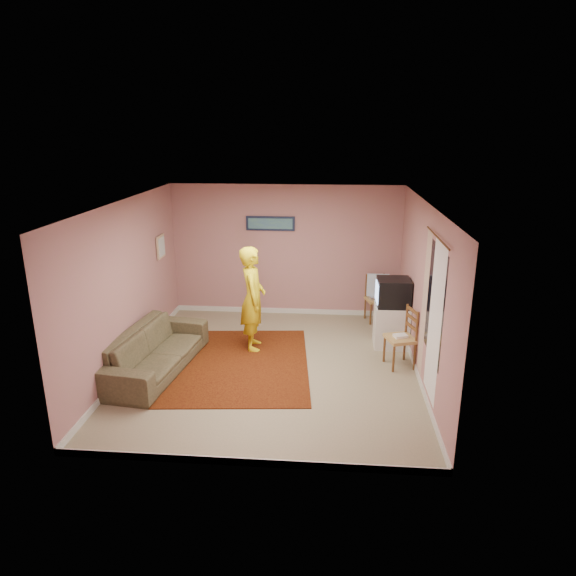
# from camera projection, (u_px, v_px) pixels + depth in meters

# --- Properties ---
(ground) EXTENTS (5.00, 5.00, 0.00)m
(ground) POSITION_uv_depth(u_px,v_px,m) (272.00, 367.00, 8.13)
(ground) COLOR gray
(ground) RESTS_ON ground
(wall_back) EXTENTS (4.50, 0.02, 2.60)m
(wall_back) POSITION_uv_depth(u_px,v_px,m) (286.00, 251.00, 10.11)
(wall_back) COLOR #A1716A
(wall_back) RESTS_ON ground
(wall_front) EXTENTS (4.50, 0.02, 2.60)m
(wall_front) POSITION_uv_depth(u_px,v_px,m) (244.00, 361.00, 5.36)
(wall_front) COLOR #A1716A
(wall_front) RESTS_ON ground
(wall_left) EXTENTS (0.02, 5.00, 2.60)m
(wall_left) POSITION_uv_depth(u_px,v_px,m) (127.00, 285.00, 7.92)
(wall_left) COLOR #A1716A
(wall_left) RESTS_ON ground
(wall_right) EXTENTS (0.02, 5.00, 2.60)m
(wall_right) POSITION_uv_depth(u_px,v_px,m) (423.00, 293.00, 7.56)
(wall_right) COLOR #A1716A
(wall_right) RESTS_ON ground
(ceiling) EXTENTS (4.50, 5.00, 0.02)m
(ceiling) POSITION_uv_depth(u_px,v_px,m) (271.00, 203.00, 7.35)
(ceiling) COLOR silver
(ceiling) RESTS_ON wall_back
(baseboard_back) EXTENTS (4.50, 0.02, 0.10)m
(baseboard_back) POSITION_uv_depth(u_px,v_px,m) (286.00, 311.00, 10.48)
(baseboard_back) COLOR silver
(baseboard_back) RESTS_ON ground
(baseboard_front) EXTENTS (4.50, 0.02, 0.10)m
(baseboard_front) POSITION_uv_depth(u_px,v_px,m) (247.00, 462.00, 5.74)
(baseboard_front) COLOR silver
(baseboard_front) RESTS_ON ground
(baseboard_left) EXTENTS (0.02, 5.00, 0.10)m
(baseboard_left) POSITION_uv_depth(u_px,v_px,m) (135.00, 359.00, 8.29)
(baseboard_left) COLOR silver
(baseboard_left) RESTS_ON ground
(baseboard_right) EXTENTS (0.02, 5.00, 0.10)m
(baseboard_right) POSITION_uv_depth(u_px,v_px,m) (416.00, 370.00, 7.93)
(baseboard_right) COLOR silver
(baseboard_right) RESTS_ON ground
(window) EXTENTS (0.01, 1.10, 1.50)m
(window) POSITION_uv_depth(u_px,v_px,m) (435.00, 303.00, 6.66)
(window) COLOR black
(window) RESTS_ON wall_right
(curtain_sheer) EXTENTS (0.01, 0.75, 2.10)m
(curtain_sheer) POSITION_uv_depth(u_px,v_px,m) (435.00, 322.00, 6.58)
(curtain_sheer) COLOR white
(curtain_sheer) RESTS_ON wall_right
(curtain_floral) EXTENTS (0.01, 0.35, 2.10)m
(curtain_floral) POSITION_uv_depth(u_px,v_px,m) (424.00, 304.00, 7.24)
(curtain_floral) COLOR beige
(curtain_floral) RESTS_ON wall_right
(curtain_rod) EXTENTS (0.02, 1.40, 0.02)m
(curtain_rod) POSITION_uv_depth(u_px,v_px,m) (437.00, 237.00, 6.40)
(curtain_rod) COLOR brown
(curtain_rod) RESTS_ON wall_right
(picture_back) EXTENTS (0.95, 0.04, 0.28)m
(picture_back) POSITION_uv_depth(u_px,v_px,m) (270.00, 223.00, 9.94)
(picture_back) COLOR #131C35
(picture_back) RESTS_ON wall_back
(picture_left) EXTENTS (0.04, 0.38, 0.42)m
(picture_left) POSITION_uv_depth(u_px,v_px,m) (161.00, 247.00, 9.36)
(picture_left) COLOR tan
(picture_left) RESTS_ON wall_left
(area_rug) EXTENTS (2.46, 2.96, 0.01)m
(area_rug) POSITION_uv_depth(u_px,v_px,m) (238.00, 364.00, 8.23)
(area_rug) COLOR black
(area_rug) RESTS_ON ground
(tv_cabinet) EXTENTS (0.58, 0.53, 0.74)m
(tv_cabinet) POSITION_uv_depth(u_px,v_px,m) (391.00, 326.00, 8.82)
(tv_cabinet) COLOR silver
(tv_cabinet) RESTS_ON ground
(crt_tv) EXTENTS (0.56, 0.50, 0.47)m
(crt_tv) POSITION_uv_depth(u_px,v_px,m) (393.00, 292.00, 8.64)
(crt_tv) COLOR black
(crt_tv) RESTS_ON tv_cabinet
(chair_a) EXTENTS (0.50, 0.49, 0.49)m
(chair_a) POSITION_uv_depth(u_px,v_px,m) (377.00, 294.00, 9.91)
(chair_a) COLOR tan
(chair_a) RESTS_ON ground
(dvd_player) EXTENTS (0.38, 0.32, 0.06)m
(dvd_player) POSITION_uv_depth(u_px,v_px,m) (377.00, 297.00, 9.93)
(dvd_player) COLOR silver
(dvd_player) RESTS_ON chair_a
(blue_throw) EXTENTS (0.42, 0.05, 0.44)m
(blue_throw) POSITION_uv_depth(u_px,v_px,m) (378.00, 285.00, 9.85)
(blue_throw) COLOR #97C8F7
(blue_throw) RESTS_ON chair_a
(chair_b) EXTENTS (0.52, 0.54, 0.52)m
(chair_b) POSITION_uv_depth(u_px,v_px,m) (401.00, 331.00, 8.01)
(chair_b) COLOR tan
(chair_b) RESTS_ON ground
(game_console) EXTENTS (0.24, 0.21, 0.04)m
(game_console) POSITION_uv_depth(u_px,v_px,m) (400.00, 336.00, 8.03)
(game_console) COLOR white
(game_console) RESTS_ON chair_b
(sofa) EXTENTS (1.17, 2.38, 0.67)m
(sofa) POSITION_uv_depth(u_px,v_px,m) (155.00, 350.00, 7.93)
(sofa) COLOR brown
(sofa) RESTS_ON ground
(person) EXTENTS (0.51, 0.70, 1.78)m
(person) POSITION_uv_depth(u_px,v_px,m) (253.00, 299.00, 8.59)
(person) COLOR yellow
(person) RESTS_ON ground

